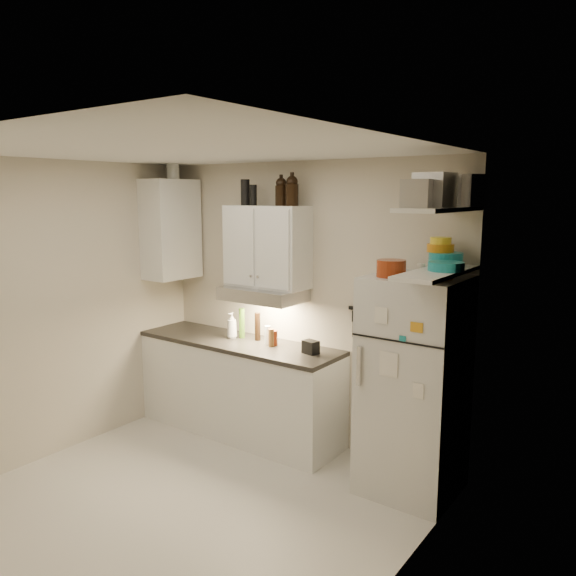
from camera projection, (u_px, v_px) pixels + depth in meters
The scene contains 36 objects.
floor at pixel (192, 504), 4.24m from camera, with size 3.20×3.00×0.02m, color beige.
ceiling at pixel (181, 148), 3.80m from camera, with size 3.20×3.00×0.02m, color white.
back_wall at pixel (304, 303), 5.23m from camera, with size 3.20×0.02×2.60m, color beige.
left_wall at pixel (58, 309), 4.95m from camera, with size 0.02×3.00×2.60m, color beige.
right_wall at pixel (393, 378), 3.09m from camera, with size 0.02×3.00×2.60m, color beige.
base_cabinet at pixel (239, 389), 5.44m from camera, with size 2.10×0.60×0.88m, color white.
countertop at pixel (238, 343), 5.36m from camera, with size 2.10×0.62×0.04m, color #282622.
upper_cabinet at pixel (267, 247), 5.17m from camera, with size 0.80×0.33×0.75m, color white.
side_cabinet at pixel (171, 229), 5.70m from camera, with size 0.33×0.55×1.00m, color white.
range_hood at pixel (263, 294), 5.19m from camera, with size 0.76×0.46×0.12m, color silver.
fridge at pixel (413, 386), 4.30m from camera, with size 0.70×0.68×1.70m, color silver.
shelf_hi at pixel (440, 209), 3.86m from camera, with size 0.30×0.95×0.03m, color white.
shelf_lo at pixel (437, 273), 3.93m from camera, with size 0.30×0.95×0.03m, color white.
knife_strip at pixel (370, 310), 4.80m from camera, with size 0.42×0.02×0.03m, color black.
dutch_oven at pixel (391, 268), 4.13m from camera, with size 0.22×0.22×0.13m, color maroon.
book_stack at pixel (434, 275), 3.98m from camera, with size 0.17×0.22×0.07m, color orange.
spice_jar at pixel (421, 270), 4.14m from camera, with size 0.06×0.06×0.10m, color silver.
stock_pot at pixel (464, 191), 4.04m from camera, with size 0.32×0.32×0.23m, color silver.
tin_a at pixel (435, 190), 3.73m from camera, with size 0.23×0.21×0.23m, color #AAAAAD.
tin_b at pixel (417, 194), 3.64m from camera, with size 0.18×0.18×0.18m, color #AAAAAD.
bowl_teal at pixel (446, 259), 4.17m from camera, with size 0.25×0.25×0.10m, color teal.
bowl_orange at pixel (440, 248), 4.19m from camera, with size 0.20×0.20×0.06m, color orange.
bowl_yellow at pixel (441, 241), 4.19m from camera, with size 0.16×0.16×0.05m, color yellow.
plates at pixel (446, 266), 3.90m from camera, with size 0.25×0.25×0.06m, color teal.
growler_a at pixel (281, 191), 5.02m from camera, with size 0.11×0.11×0.26m, color black, non-canonical shape.
growler_b at pixel (292, 190), 4.92m from camera, with size 0.11×0.11×0.27m, color black, non-canonical shape.
thermos_a at pixel (253, 195), 5.11m from camera, with size 0.06×0.06×0.19m, color black.
thermos_b at pixel (245, 192), 5.15m from camera, with size 0.08×0.08×0.24m, color black.
side_jar at pixel (173, 171), 5.59m from camera, with size 0.13×0.13×0.17m, color silver.
soap_bottle at pixel (232, 324), 5.43m from camera, with size 0.11×0.11×0.28m, color white.
pepper_mill at pixel (271, 338), 5.14m from camera, with size 0.05×0.05×0.17m, color brown.
oil_bottle at pixel (242, 323), 5.44m from camera, with size 0.06×0.06×0.29m, color #3D6619.
vinegar_bottle at pixel (258, 327), 5.35m from camera, with size 0.06×0.06×0.27m, color black.
clear_bottle at pixel (268, 335), 5.23m from camera, with size 0.06×0.06×0.17m, color silver.
red_jar at pixel (274, 338), 5.18m from camera, with size 0.07×0.07×0.14m, color maroon.
caddy at pixel (311, 347), 4.92m from camera, with size 0.14×0.10×0.12m, color black.
Camera 1 is at (2.87, -2.75, 2.30)m, focal length 35.00 mm.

